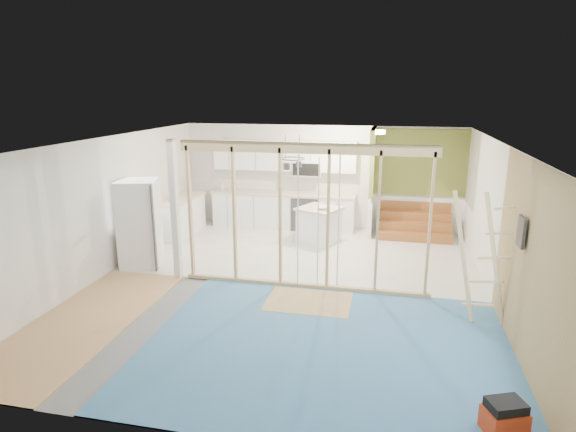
% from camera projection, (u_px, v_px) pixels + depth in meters
% --- Properties ---
extents(room, '(7.01, 8.01, 2.61)m').
position_uv_depth(room, '(287.00, 217.00, 8.36)').
color(room, slate).
rests_on(room, ground).
extents(floor_overlays, '(7.00, 8.00, 0.03)m').
position_uv_depth(floor_overlays, '(292.00, 285.00, 8.73)').
color(floor_overlays, silver).
rests_on(floor_overlays, room).
extents(stud_frame, '(4.66, 0.14, 2.60)m').
position_uv_depth(stud_frame, '(275.00, 201.00, 8.34)').
color(stud_frame, tan).
rests_on(stud_frame, room).
extents(base_cabinets, '(4.45, 2.24, 0.93)m').
position_uv_depth(base_cabinets, '(253.00, 212.00, 12.08)').
color(base_cabinets, white).
rests_on(base_cabinets, room).
extents(upper_cabinets, '(3.60, 0.41, 0.85)m').
position_uv_depth(upper_cabinets, '(287.00, 157.00, 12.01)').
color(upper_cabinets, white).
rests_on(upper_cabinets, room).
extents(green_partition, '(2.25, 1.51, 2.60)m').
position_uv_depth(green_partition, '(403.00, 198.00, 11.49)').
color(green_partition, olive).
rests_on(green_partition, room).
extents(pot_rack, '(0.52, 0.52, 0.72)m').
position_uv_depth(pot_rack, '(292.00, 161.00, 10.04)').
color(pot_rack, black).
rests_on(pot_rack, room).
extents(sheathing_panel, '(0.02, 4.00, 2.60)m').
position_uv_depth(sheathing_panel, '(535.00, 274.00, 5.76)').
color(sheathing_panel, '#A48859').
rests_on(sheathing_panel, room).
extents(electrical_panel, '(0.04, 0.30, 0.40)m').
position_uv_depth(electrical_panel, '(521.00, 232.00, 6.25)').
color(electrical_panel, '#3D3D42').
rests_on(electrical_panel, room).
extents(ceiling_light, '(0.32, 0.32, 0.08)m').
position_uv_depth(ceiling_light, '(378.00, 132.00, 10.60)').
color(ceiling_light, '#FFEABF').
rests_on(ceiling_light, room).
extents(fridge, '(0.94, 0.91, 1.75)m').
position_uv_depth(fridge, '(140.00, 224.00, 9.53)').
color(fridge, white).
rests_on(fridge, room).
extents(island, '(1.14, 1.14, 0.84)m').
position_uv_depth(island, '(319.00, 226.00, 11.05)').
color(island, white).
rests_on(island, room).
extents(bowl, '(0.36, 0.36, 0.07)m').
position_uv_depth(bowl, '(324.00, 208.00, 10.78)').
color(bowl, silver).
rests_on(bowl, island).
extents(soap_bottle_a, '(0.12, 0.12, 0.29)m').
position_uv_depth(soap_bottle_a, '(222.00, 185.00, 12.34)').
color(soap_bottle_a, '#B3B9C8').
rests_on(soap_bottle_a, base_cabinets).
extents(soap_bottle_b, '(0.11, 0.11, 0.21)m').
position_uv_depth(soap_bottle_b, '(329.00, 190.00, 11.99)').
color(soap_bottle_b, white).
rests_on(soap_bottle_b, base_cabinets).
extents(toolbox, '(0.49, 0.43, 0.38)m').
position_uv_depth(toolbox, '(504.00, 418.00, 4.92)').
color(toolbox, '#B33010').
rests_on(toolbox, room).
extents(ladder, '(1.06, 0.22, 2.00)m').
position_uv_depth(ladder, '(483.00, 258.00, 7.12)').
color(ladder, beige).
rests_on(ladder, room).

